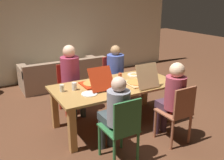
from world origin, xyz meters
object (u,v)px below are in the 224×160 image
object	(u,v)px
chair_0	(122,128)
person_0	(116,111)
chair_3	(70,86)
chair_1	(178,112)
drinking_glass_0	(62,88)
dining_table	(115,91)
plate_0	(89,94)
pizza_box_1	(140,81)
couch	(63,75)
pizza_box_0	(95,83)
plate_1	(134,74)
person_3	(71,74)
drinking_glass_1	(120,77)
person_1	(172,95)
person_2	(117,70)
drinking_glass_2	(74,86)
chair_2	(113,76)
drinking_glass_3	(171,78)

from	to	relation	value
chair_0	person_0	world-z (taller)	person_0
chair_3	person_0	bearing A→B (deg)	-90.00
chair_0	chair_1	bearing A→B (deg)	0.30
chair_3	drinking_glass_0	size ratio (longest dim) A/B	7.93
dining_table	plate_0	distance (m)	0.58
pizza_box_1	dining_table	bearing A→B (deg)	150.68
couch	pizza_box_0	bearing A→B (deg)	-95.03
person_0	drinking_glass_0	xyz separation A→B (m)	(-0.41, 0.92, 0.09)
person_0	plate_1	size ratio (longest dim) A/B	4.85
pizza_box_1	couch	world-z (taller)	pizza_box_1
chair_1	plate_1	xyz separation A→B (m)	(0.07, 1.24, 0.22)
person_3	drinking_glass_1	world-z (taller)	person_3
chair_0	plate_0	world-z (taller)	chair_0
chair_1	couch	world-z (taller)	chair_1
person_1	person_3	bearing A→B (deg)	120.52
person_2	drinking_glass_2	distance (m)	1.35
chair_3	drinking_glass_2	size ratio (longest dim) A/B	7.40
dining_table	person_2	world-z (taller)	person_2
chair_0	person_3	distance (m)	1.78
chair_0	drinking_glass_1	distance (m)	1.31
dining_table	person_0	world-z (taller)	person_0
chair_2	plate_1	xyz separation A→B (m)	(0.07, -0.64, 0.20)
dining_table	person_3	size ratio (longest dim) A/B	1.60
chair_2	chair_3	bearing A→B (deg)	179.38
pizza_box_0	drinking_glass_2	world-z (taller)	pizza_box_0
pizza_box_0	drinking_glass_0	world-z (taller)	pizza_box_0
dining_table	person_1	size ratio (longest dim) A/B	1.66
person_1	plate_0	world-z (taller)	person_1
chair_0	couch	xyz separation A→B (m)	(0.34, 3.29, -0.27)
chair_2	drinking_glass_1	size ratio (longest dim) A/B	7.10
person_3	couch	size ratio (longest dim) A/B	0.64
drinking_glass_3	person_2	bearing A→B (deg)	111.09
pizza_box_0	couch	distance (m)	2.28
chair_0	chair_2	bearing A→B (deg)	63.20
drinking_glass_3	pizza_box_1	bearing A→B (deg)	168.24
pizza_box_1	drinking_glass_0	bearing A→B (deg)	165.18
person_0	pizza_box_0	distance (m)	0.92
pizza_box_0	drinking_glass_3	world-z (taller)	pizza_box_0
chair_3	couch	bearing A→B (deg)	76.36
chair_1	drinking_glass_0	world-z (taller)	chair_1
chair_2	drinking_glass_2	distance (m)	1.45
dining_table	drinking_glass_3	bearing A→B (deg)	-18.95
drinking_glass_2	dining_table	bearing A→B (deg)	-8.43
pizza_box_0	chair_0	bearing A→B (deg)	-97.58
chair_2	plate_1	distance (m)	0.68
pizza_box_0	drinking_glass_3	size ratio (longest dim) A/B	5.10
chair_2	person_2	size ratio (longest dim) A/B	0.78
pizza_box_1	plate_1	world-z (taller)	pizza_box_1
chair_0	drinking_glass_2	xyz separation A→B (m)	(-0.22, 1.06, 0.26)
person_2	plate_1	world-z (taller)	person_2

